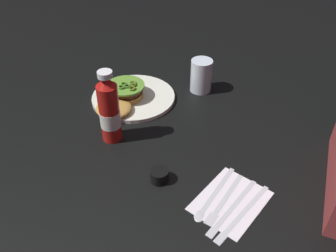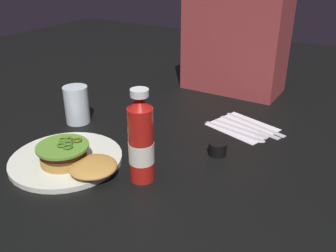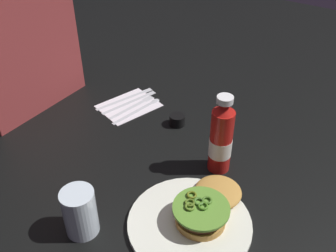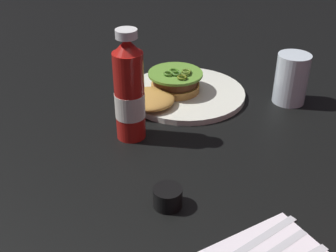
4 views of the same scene
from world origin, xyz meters
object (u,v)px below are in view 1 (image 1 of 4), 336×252
object	(u,v)px
ketchup_bottle	(109,111)
butter_knife	(240,216)
dinner_plate	(133,97)
condiment_cup	(159,176)
burger_sandwich	(122,97)
spoon_utensil	(210,199)
fork_utensil	(222,202)
steak_knife	(230,210)
napkin	(231,201)
water_glass	(201,76)

from	to	relation	value
ketchup_bottle	butter_knife	size ratio (longest dim) A/B	1.06
dinner_plate	condiment_cup	bearing A→B (deg)	36.58
dinner_plate	burger_sandwich	world-z (taller)	burger_sandwich
spoon_utensil	ketchup_bottle	bearing A→B (deg)	-109.47
fork_utensil	burger_sandwich	bearing A→B (deg)	-123.40
burger_sandwich	spoon_utensil	size ratio (longest dim) A/B	1.07
butter_knife	steak_knife	bearing A→B (deg)	-107.90
spoon_utensil	butter_knife	size ratio (longest dim) A/B	0.94
burger_sandwich	ketchup_bottle	bearing A→B (deg)	18.47
napkin	spoon_utensil	xyz separation A→B (m)	(0.02, -0.05, 0.00)
napkin	fork_utensil	bearing A→B (deg)	-50.29
ketchup_bottle	fork_utensil	size ratio (longest dim) A/B	1.21
burger_sandwich	napkin	xyz separation A→B (m)	(0.26, 0.43, -0.03)
fork_utensil	dinner_plate	bearing A→B (deg)	-128.92
dinner_plate	condiment_cup	world-z (taller)	condiment_cup
dinner_plate	condiment_cup	size ratio (longest dim) A/B	5.93
dinner_plate	water_glass	world-z (taller)	water_glass
burger_sandwich	butter_knife	size ratio (longest dim) A/B	1.01
napkin	fork_utensil	distance (m)	0.02
water_glass	napkin	distance (m)	0.51
dinner_plate	napkin	distance (m)	0.52
condiment_cup	napkin	size ratio (longest dim) A/B	0.26
steak_knife	butter_knife	world-z (taller)	same
water_glass	spoon_utensil	bearing A→B (deg)	20.97
steak_knife	dinner_plate	bearing A→B (deg)	-128.66
ketchup_bottle	water_glass	size ratio (longest dim) A/B	1.93
ketchup_bottle	steak_knife	xyz separation A→B (m)	(0.13, 0.39, -0.09)
condiment_cup	burger_sandwich	bearing A→B (deg)	-136.66
butter_knife	fork_utensil	bearing A→B (deg)	-116.00
burger_sandwich	spoon_utensil	xyz separation A→B (m)	(0.28, 0.39, -0.03)
fork_utensil	steak_knife	distance (m)	0.03
spoon_utensil	steak_knife	world-z (taller)	same
burger_sandwich	spoon_utensil	bearing A→B (deg)	54.38
dinner_plate	burger_sandwich	distance (m)	0.06
ketchup_bottle	condiment_cup	xyz separation A→B (m)	(0.10, 0.19, -0.08)
ketchup_bottle	steak_knife	world-z (taller)	ketchup_bottle
ketchup_bottle	water_glass	distance (m)	0.38
spoon_utensil	fork_utensil	size ratio (longest dim) A/B	1.08
spoon_utensil	butter_knife	bearing A→B (deg)	75.09
water_glass	butter_knife	distance (m)	0.55
dinner_plate	steak_knife	xyz separation A→B (m)	(0.34, 0.42, -0.00)
steak_knife	butter_knife	xyz separation A→B (m)	(0.01, 0.03, -0.00)
napkin	butter_knife	xyz separation A→B (m)	(0.04, 0.03, 0.00)
burger_sandwich	ketchup_bottle	world-z (taller)	ketchup_bottle
napkin	butter_knife	bearing A→B (deg)	39.87
ketchup_bottle	spoon_utensil	bearing A→B (deg)	70.53
water_glass	napkin	xyz separation A→B (m)	(0.45, 0.22, -0.06)
dinner_plate	steak_knife	bearing A→B (deg)	51.34
ketchup_bottle	condiment_cup	distance (m)	0.23
dinner_plate	ketchup_bottle	world-z (taller)	ketchup_bottle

